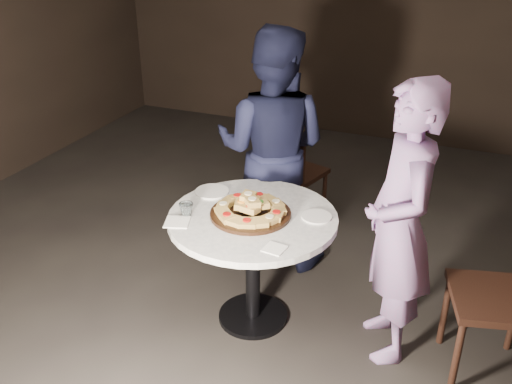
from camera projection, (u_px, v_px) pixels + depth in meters
floor at (250, 318)px, 3.63m from camera, size 7.00×7.00×0.00m
table at (253, 236)px, 3.37m from camera, size 1.12×1.12×0.74m
serving_board at (250, 214)px, 3.30m from camera, size 0.62×0.62×0.02m
focaccia_pile at (250, 207)px, 3.29m from camera, size 0.42×0.42×0.11m
plate_left at (212, 192)px, 3.57m from camera, size 0.23×0.23×0.01m
plate_right at (317, 217)px, 3.28m from camera, size 0.22×0.22×0.01m
water_glass at (186, 209)px, 3.29m from camera, size 0.09×0.09×0.08m
napkin_near at (177, 222)px, 3.23m from camera, size 0.17×0.17×0.01m
napkin_far at (275, 249)px, 2.98m from camera, size 0.12×0.12×0.01m
chair_far at (290, 168)px, 4.51m from camera, size 0.50×0.51×0.86m
diner_navy at (272, 149)px, 3.95m from camera, size 0.87×0.71×1.69m
diner_teal at (399, 226)px, 3.06m from camera, size 0.60×0.70×1.63m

